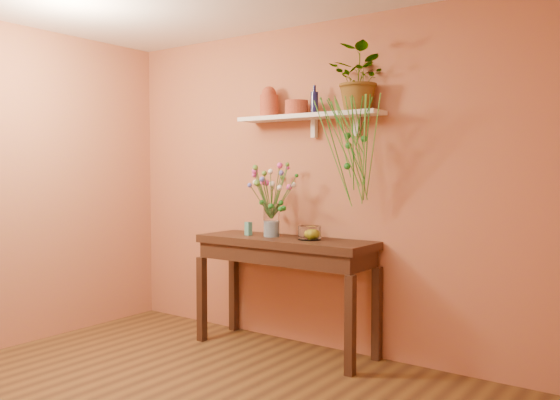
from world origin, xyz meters
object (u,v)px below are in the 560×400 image
(sideboard, at_px, (285,254))
(glass_vase, at_px, (271,222))
(glass_bowl, at_px, (310,233))
(terracotta_jug, at_px, (269,102))
(spider_plant, at_px, (361,79))
(bouquet, at_px, (270,185))
(blue_bottle, at_px, (314,102))

(sideboard, distance_m, glass_vase, 0.29)
(glass_bowl, bearing_deg, terracotta_jug, 165.09)
(spider_plant, relative_size, bouquet, 0.99)
(spider_plant, xyz_separation_m, glass_vase, (-0.75, -0.14, -1.14))
(spider_plant, xyz_separation_m, bouquet, (-0.75, -0.16, -0.83))
(bouquet, height_order, glass_bowl, bouquet)
(bouquet, bearing_deg, glass_vase, 85.67)
(spider_plant, xyz_separation_m, glass_bowl, (-0.38, -0.14, -1.21))
(glass_bowl, bearing_deg, spider_plant, 20.24)
(glass_bowl, bearing_deg, glass_vase, -179.29)
(glass_vase, bearing_deg, sideboard, -5.25)
(glass_vase, bearing_deg, terracotta_jug, 133.01)
(spider_plant, bearing_deg, glass_vase, -169.21)
(glass_vase, bearing_deg, spider_plant, 10.79)
(sideboard, xyz_separation_m, blue_bottle, (0.19, 0.14, 1.24))
(sideboard, bearing_deg, blue_bottle, 37.00)
(glass_vase, distance_m, bouquet, 0.31)
(terracotta_jug, distance_m, glass_bowl, 1.20)
(spider_plant, distance_m, glass_vase, 1.37)
(terracotta_jug, bearing_deg, spider_plant, 0.26)
(bouquet, bearing_deg, spider_plant, 12.05)
(terracotta_jug, relative_size, bouquet, 0.52)
(terracotta_jug, xyz_separation_m, bouquet, (0.13, -0.16, -0.70))
(terracotta_jug, height_order, bouquet, terracotta_jug)
(terracotta_jug, height_order, spider_plant, spider_plant)
(blue_bottle, bearing_deg, terracotta_jug, 179.03)
(bouquet, distance_m, glass_bowl, 0.54)
(blue_bottle, bearing_deg, glass_vase, -158.71)
(sideboard, bearing_deg, glass_vase, 174.75)
(sideboard, relative_size, blue_bottle, 6.64)
(terracotta_jug, xyz_separation_m, glass_bowl, (0.50, -0.13, -1.08))
(sideboard, distance_m, glass_bowl, 0.30)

